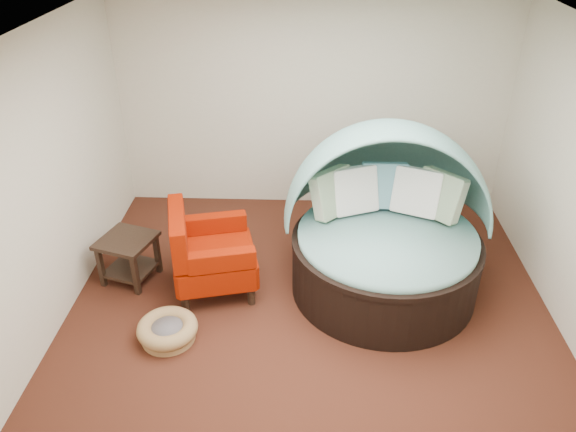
{
  "coord_description": "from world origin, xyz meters",
  "views": [
    {
      "loc": [
        -0.04,
        -4.43,
        3.82
      ],
      "look_at": [
        -0.24,
        0.6,
        0.85
      ],
      "focal_mm": 35.0,
      "sensor_mm": 36.0,
      "label": 1
    }
  ],
  "objects_px": {
    "pet_basket": "(168,330)",
    "side_table": "(128,253)",
    "canopy_daybed": "(387,217)",
    "red_armchair": "(208,253)"
  },
  "relations": [
    {
      "from": "pet_basket",
      "to": "side_table",
      "type": "relative_size",
      "value": 1.02
    },
    {
      "from": "pet_basket",
      "to": "side_table",
      "type": "height_order",
      "value": "side_table"
    },
    {
      "from": "canopy_daybed",
      "to": "pet_basket",
      "type": "distance_m",
      "value": 2.5
    },
    {
      "from": "canopy_daybed",
      "to": "side_table",
      "type": "relative_size",
      "value": 3.12
    },
    {
      "from": "pet_basket",
      "to": "red_armchair",
      "type": "height_order",
      "value": "red_armchair"
    },
    {
      "from": "canopy_daybed",
      "to": "side_table",
      "type": "distance_m",
      "value": 2.84
    },
    {
      "from": "canopy_daybed",
      "to": "red_armchair",
      "type": "distance_m",
      "value": 1.93
    },
    {
      "from": "canopy_daybed",
      "to": "pet_basket",
      "type": "height_order",
      "value": "canopy_daybed"
    },
    {
      "from": "pet_basket",
      "to": "side_table",
      "type": "xyz_separation_m",
      "value": [
        -0.63,
        0.96,
        0.23
      ]
    },
    {
      "from": "red_armchair",
      "to": "side_table",
      "type": "relative_size",
      "value": 1.5
    }
  ]
}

